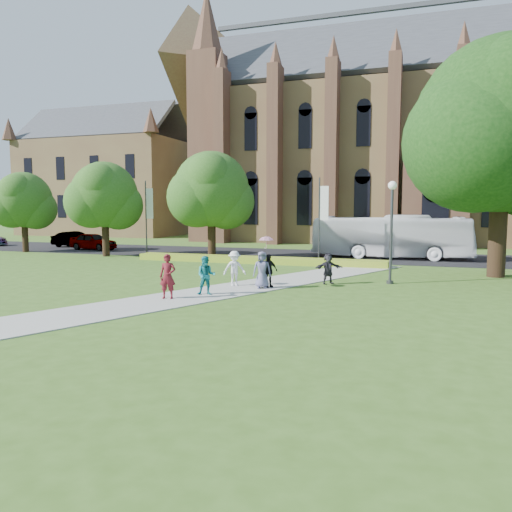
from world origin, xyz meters
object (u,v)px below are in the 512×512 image
(large_tree, at_px, (503,126))
(car_0, at_px, (93,241))
(streetlamp, at_px, (392,220))
(tour_coach, at_px, (391,237))
(car_1, at_px, (75,239))
(pedestrian_0, at_px, (168,276))

(large_tree, relative_size, car_0, 2.91)
(large_tree, bearing_deg, streetlamp, -140.71)
(car_0, bearing_deg, tour_coach, -82.00)
(car_0, bearing_deg, car_1, 68.13)
(streetlamp, relative_size, car_0, 1.16)
(tour_coach, xyz_separation_m, car_1, (-29.89, 1.02, -0.90))
(tour_coach, bearing_deg, pedestrian_0, 159.23)
(streetlamp, bearing_deg, large_tree, 39.29)
(pedestrian_0, bearing_deg, car_1, 121.99)
(car_0, bearing_deg, streetlamp, -107.91)
(large_tree, height_order, car_0, large_tree)
(car_0, relative_size, pedestrian_0, 2.37)
(car_0, bearing_deg, pedestrian_0, -130.70)
(streetlamp, bearing_deg, tour_coach, 93.42)
(tour_coach, height_order, pedestrian_0, tour_coach)
(streetlamp, relative_size, pedestrian_0, 2.74)
(large_tree, xyz_separation_m, car_1, (-36.17, 9.51, -7.59))
(car_1, bearing_deg, streetlamp, -114.26)
(car_1, bearing_deg, car_0, -117.75)
(car_0, bearing_deg, large_tree, -96.99)
(tour_coach, relative_size, pedestrian_0, 6.23)
(large_tree, bearing_deg, tour_coach, 126.47)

